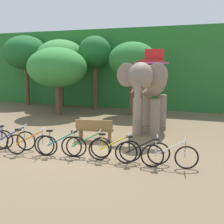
{
  "coord_description": "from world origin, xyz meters",
  "views": [
    {
      "loc": [
        4.79,
        -8.87,
        3.06
      ],
      "look_at": [
        1.19,
        1.0,
        1.3
      ],
      "focal_mm": 45.64,
      "sensor_mm": 36.0,
      "label": 1
    }
  ],
  "objects_px": {
    "tree_center": "(133,61)",
    "elephant": "(150,84)",
    "tree_far_right": "(61,57)",
    "bike_teal": "(62,145)",
    "bike_blue": "(12,140)",
    "wooden_bench": "(95,129)",
    "bike_white": "(169,156)",
    "bike_green": "(86,146)",
    "bike_yellow": "(114,150)",
    "tree_left": "(95,53)",
    "bike_orange": "(30,144)",
    "bike_black": "(142,152)",
    "tree_right": "(57,68)",
    "tree_center_right": "(26,53)"
  },
  "relations": [
    {
      "from": "bike_black",
      "to": "bike_white",
      "type": "bearing_deg",
      "value": -4.55
    },
    {
      "from": "bike_yellow",
      "to": "wooden_bench",
      "type": "xyz_separation_m",
      "value": [
        -1.57,
        2.03,
        0.09
      ]
    },
    {
      "from": "bike_white",
      "to": "wooden_bench",
      "type": "relative_size",
      "value": 1.09
    },
    {
      "from": "tree_center",
      "to": "bike_orange",
      "type": "relative_size",
      "value": 2.63
    },
    {
      "from": "tree_right",
      "to": "bike_yellow",
      "type": "relative_size",
      "value": 2.42
    },
    {
      "from": "tree_center",
      "to": "elephant",
      "type": "relative_size",
      "value": 1.06
    },
    {
      "from": "bike_blue",
      "to": "tree_far_right",
      "type": "bearing_deg",
      "value": 110.31
    },
    {
      "from": "tree_left",
      "to": "bike_yellow",
      "type": "bearing_deg",
      "value": -63.55
    },
    {
      "from": "bike_black",
      "to": "wooden_bench",
      "type": "bearing_deg",
      "value": 141.15
    },
    {
      "from": "tree_far_right",
      "to": "bike_teal",
      "type": "height_order",
      "value": "tree_far_right"
    },
    {
      "from": "tree_right",
      "to": "bike_black",
      "type": "bearing_deg",
      "value": -44.35
    },
    {
      "from": "tree_center_right",
      "to": "tree_far_right",
      "type": "xyz_separation_m",
      "value": [
        3.09,
        -0.17,
        -0.33
      ]
    },
    {
      "from": "bike_teal",
      "to": "bike_green",
      "type": "distance_m",
      "value": 0.84
    },
    {
      "from": "tree_left",
      "to": "elephant",
      "type": "height_order",
      "value": "tree_left"
    },
    {
      "from": "tree_center",
      "to": "bike_black",
      "type": "height_order",
      "value": "tree_center"
    },
    {
      "from": "bike_green",
      "to": "bike_white",
      "type": "xyz_separation_m",
      "value": [
        2.75,
        -0.07,
        0.0
      ]
    },
    {
      "from": "bike_orange",
      "to": "bike_white",
      "type": "distance_m",
      "value": 4.67
    },
    {
      "from": "tree_center_right",
      "to": "bike_green",
      "type": "xyz_separation_m",
      "value": [
        9.64,
        -9.99,
        -3.52
      ]
    },
    {
      "from": "tree_right",
      "to": "wooden_bench",
      "type": "relative_size",
      "value": 2.64
    },
    {
      "from": "elephant",
      "to": "bike_yellow",
      "type": "distance_m",
      "value": 4.71
    },
    {
      "from": "tree_center",
      "to": "bike_green",
      "type": "height_order",
      "value": "tree_center"
    },
    {
      "from": "bike_white",
      "to": "wooden_bench",
      "type": "bearing_deg",
      "value": 148.14
    },
    {
      "from": "bike_black",
      "to": "bike_blue",
      "type": "bearing_deg",
      "value": -178.03
    },
    {
      "from": "bike_teal",
      "to": "wooden_bench",
      "type": "height_order",
      "value": "bike_teal"
    },
    {
      "from": "tree_right",
      "to": "bike_black",
      "type": "relative_size",
      "value": 2.46
    },
    {
      "from": "tree_left",
      "to": "wooden_bench",
      "type": "xyz_separation_m",
      "value": [
        3.36,
        -7.86,
        -3.33
      ]
    },
    {
      "from": "bike_blue",
      "to": "bike_white",
      "type": "bearing_deg",
      "value": 0.99
    },
    {
      "from": "tree_left",
      "to": "elephant",
      "type": "relative_size",
      "value": 1.2
    },
    {
      "from": "bike_yellow",
      "to": "tree_center_right",
      "type": "bearing_deg",
      "value": 136.72
    },
    {
      "from": "tree_center_right",
      "to": "tree_left",
      "type": "bearing_deg",
      "value": -1.37
    },
    {
      "from": "bike_teal",
      "to": "bike_green",
      "type": "bearing_deg",
      "value": 13.37
    },
    {
      "from": "bike_blue",
      "to": "wooden_bench",
      "type": "relative_size",
      "value": 1.07
    },
    {
      "from": "bike_yellow",
      "to": "bike_orange",
      "type": "bearing_deg",
      "value": -172.63
    },
    {
      "from": "tree_center_right",
      "to": "bike_black",
      "type": "height_order",
      "value": "tree_center_right"
    },
    {
      "from": "tree_right",
      "to": "tree_left",
      "type": "xyz_separation_m",
      "value": [
        1.19,
        3.0,
        0.94
      ]
    },
    {
      "from": "tree_far_right",
      "to": "bike_black",
      "type": "distance_m",
      "value": 13.35
    },
    {
      "from": "bike_orange",
      "to": "bike_blue",
      "type": "bearing_deg",
      "value": 164.79
    },
    {
      "from": "tree_left",
      "to": "bike_white",
      "type": "bearing_deg",
      "value": -56.12
    },
    {
      "from": "elephant",
      "to": "bike_green",
      "type": "height_order",
      "value": "elephant"
    },
    {
      "from": "elephant",
      "to": "bike_teal",
      "type": "bearing_deg",
      "value": -113.49
    },
    {
      "from": "bike_teal",
      "to": "bike_yellow",
      "type": "relative_size",
      "value": 0.99
    },
    {
      "from": "wooden_bench",
      "to": "tree_right",
      "type": "bearing_deg",
      "value": 133.04
    },
    {
      "from": "tree_far_right",
      "to": "bike_white",
      "type": "distance_m",
      "value": 13.94
    },
    {
      "from": "tree_far_right",
      "to": "wooden_bench",
      "type": "bearing_deg",
      "value": -52.6
    },
    {
      "from": "bike_green",
      "to": "bike_black",
      "type": "xyz_separation_m",
      "value": [
        1.91,
        0.0,
        0.0
      ]
    },
    {
      "from": "elephant",
      "to": "bike_green",
      "type": "relative_size",
      "value": 2.48
    },
    {
      "from": "tree_left",
      "to": "bike_yellow",
      "type": "xyz_separation_m",
      "value": [
        4.92,
        -9.89,
        -3.43
      ]
    },
    {
      "from": "bike_white",
      "to": "bike_teal",
      "type": "bearing_deg",
      "value": -177.95
    },
    {
      "from": "wooden_bench",
      "to": "bike_white",
      "type": "bearing_deg",
      "value": -31.86
    },
    {
      "from": "bike_yellow",
      "to": "tree_left",
      "type": "bearing_deg",
      "value": 116.45
    }
  ]
}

